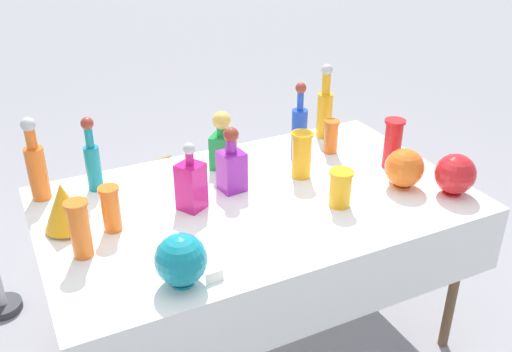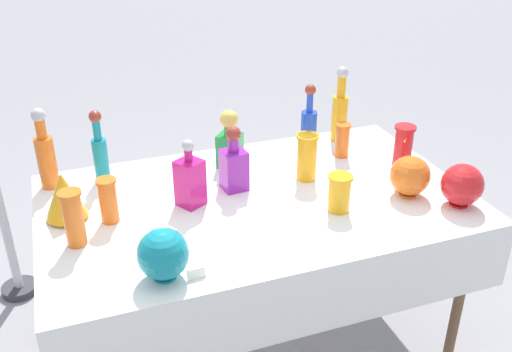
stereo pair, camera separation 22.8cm
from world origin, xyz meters
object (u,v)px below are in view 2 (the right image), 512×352
slender_vase_1 (340,192)px  fluted_vase_0 (64,195)px  slender_vase_2 (342,139)px  round_bowl_1 (410,176)px  tall_bottle_2 (340,111)px  slender_vase_5 (108,199)px  square_decanter_1 (230,142)px  slender_vase_4 (307,156)px  cardboard_box_behind_left (162,208)px  round_bowl_2 (462,185)px  square_decanter_0 (234,164)px  slender_vase_0 (403,149)px  slender_vase_3 (73,217)px  tall_bottle_3 (46,154)px  tall_bottle_0 (308,132)px  round_bowl_0 (163,254)px  tall_bottle_1 (100,152)px  square_decanter_2 (190,180)px

slender_vase_1 → fluted_vase_0: size_ratio=0.79×
slender_vase_2 → round_bowl_1: (0.08, -0.43, 0.00)m
tall_bottle_2 → slender_vase_5: 1.23m
square_decanter_1 → slender_vase_5: square_decanter_1 is taller
slender_vase_4 → cardboard_box_behind_left: slender_vase_4 is taller
tall_bottle_2 → square_decanter_1: tall_bottle_2 is taller
square_decanter_1 → round_bowl_2: size_ratio=1.53×
square_decanter_0 → cardboard_box_behind_left: bearing=100.5°
square_decanter_1 → round_bowl_2: bearing=-40.3°
square_decanter_1 → slender_vase_0: bearing=-25.5°
square_decanter_0 → square_decanter_1: 0.21m
slender_vase_0 → slender_vase_5: size_ratio=1.27×
tall_bottle_2 → cardboard_box_behind_left: (-0.81, 0.61, -0.73)m
slender_vase_3 → tall_bottle_3: bearing=98.5°
tall_bottle_0 → fluted_vase_0: bearing=-172.3°
square_decanter_0 → slender_vase_2: bearing=12.9°
tall_bottle_3 → round_bowl_1: (1.38, -0.57, -0.06)m
square_decanter_1 → slender_vase_5: 0.64m
slender_vase_2 → round_bowl_2: size_ratio=0.92×
square_decanter_1 → fluted_vase_0: 0.75m
slender_vase_0 → fluted_vase_0: bearing=175.7°
slender_vase_0 → round_bowl_2: bearing=-77.1°
tall_bottle_2 → round_bowl_0: size_ratio=2.11×
round_bowl_2 → slender_vase_3: bearing=171.0°
tall_bottle_1 → slender_vase_1: tall_bottle_1 is taller
tall_bottle_2 → round_bowl_2: tall_bottle_2 is taller
tall_bottle_1 → tall_bottle_2: tall_bottle_2 is taller
slender_vase_3 → tall_bottle_0: bearing=17.8°
square_decanter_2 → slender_vase_3: (-0.45, -0.14, 0.00)m
slender_vase_4 → round_bowl_2: slender_vase_4 is taller
round_bowl_1 → square_decanter_1: bearing=140.4°
square_decanter_1 → slender_vase_1: size_ratio=1.77×
square_decanter_1 → square_decanter_2: (-0.25, -0.27, -0.01)m
slender_vase_5 → square_decanter_0: bearing=9.4°
round_bowl_2 → slender_vase_1: bearing=165.0°
tall_bottle_0 → slender_vase_1: bearing=-98.4°
tall_bottle_1 → square_decanter_0: (0.51, -0.26, -0.02)m
slender_vase_1 → round_bowl_2: (0.47, -0.13, 0.01)m
square_decanter_1 → fluted_vase_0: square_decanter_1 is taller
tall_bottle_2 → square_decanter_2: bearing=-156.2°
slender_vase_1 → round_bowl_0: bearing=-165.2°
slender_vase_2 → round_bowl_2: bearing=-67.7°
tall_bottle_0 → slender_vase_4: tall_bottle_0 is taller
tall_bottle_0 → square_decanter_1: tall_bottle_0 is taller
slender_vase_2 → slender_vase_3: size_ratio=0.76×
tall_bottle_2 → round_bowl_2: size_ratio=2.14×
fluted_vase_0 → square_decanter_1: bearing=16.9°
tall_bottle_0 → slender_vase_2: size_ratio=2.30×
tall_bottle_3 → slender_vase_0: (1.45, -0.40, -0.03)m
slender_vase_5 → round_bowl_2: slender_vase_5 is taller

